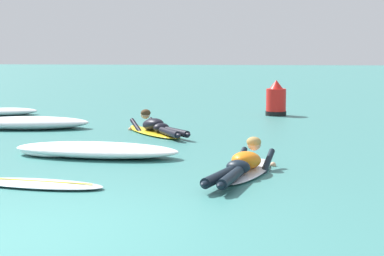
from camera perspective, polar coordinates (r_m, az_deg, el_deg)
The scene contains 8 objects.
ground_plane at distance 16.37m, azimuth -1.28°, elevation 0.64°, with size 120.00×120.00×0.00m, color #387A75.
surfer_near at distance 9.24m, azimuth 4.52°, elevation -3.36°, with size 1.00×2.59×0.54m.
surfer_far at distance 13.74m, azimuth -3.20°, elevation -0.00°, with size 1.83×2.39×0.54m.
drifting_surfboard at distance 8.80m, azimuth -13.52°, elevation -4.78°, with size 1.92×0.85×0.16m.
whitewater_front at distance 10.95m, azimuth -8.42°, elevation -1.95°, with size 2.91×1.22×0.24m.
whitewater_mid_left at distance 18.42m, azimuth -16.26°, elevation 1.37°, with size 1.94×1.32×0.21m.
whitewater_back at distance 15.11m, azimuth -14.36°, elevation 0.41°, with size 2.94×1.40×0.29m.
channel_marker_buoy at distance 17.79m, azimuth 7.41°, elevation 2.33°, with size 0.57×0.57×0.97m.
Camera 1 is at (2.33, -6.10, 1.79)m, focal length 60.57 mm.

